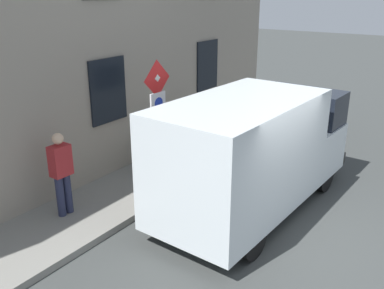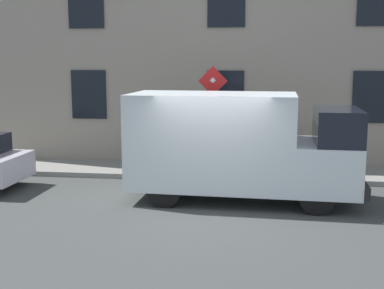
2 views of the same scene
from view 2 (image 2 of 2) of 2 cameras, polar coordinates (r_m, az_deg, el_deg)
ground_plane at (r=11.23m, az=2.20°, el=-7.34°), size 80.00×80.00×0.00m
sidewalk_slab at (r=14.61m, az=3.47°, el=-3.11°), size 1.89×17.42×0.14m
building_facade at (r=15.55m, az=3.93°, el=10.18°), size 0.75×15.42×6.89m
sign_post_stacked at (r=13.60m, az=2.35°, el=3.95°), size 0.15×0.56×2.84m
delivery_van at (r=11.75m, az=5.25°, el=0.06°), size 2.23×5.41×2.50m
bicycle_purple at (r=14.96m, az=13.58°, el=-1.33°), size 0.46×1.72×0.89m
bicycle_green at (r=14.90m, az=10.69°, el=-1.28°), size 0.46×1.72×0.89m
bicycle_black at (r=14.88m, az=7.78°, el=-1.22°), size 0.47×1.71×0.89m
pedestrian at (r=14.94m, az=-4.29°, el=1.07°), size 0.27×0.41×1.72m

